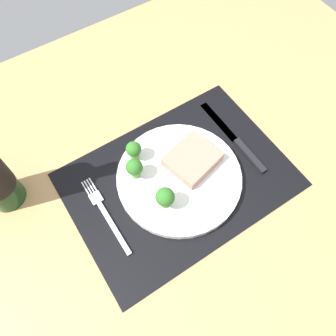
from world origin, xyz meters
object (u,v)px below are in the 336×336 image
plate (179,177)px  fork (106,214)px  steak (192,159)px  knife (238,142)px

plate → fork: (-17.28, 1.42, -0.55)cm
steak → knife: size_ratio=0.46×
knife → fork: bearing=175.8°
steak → fork: size_ratio=0.55×
plate → knife: bearing=1.8°
fork → knife: (33.94, -0.89, 0.05)cm
plate → steak: (4.27, 1.34, 2.00)cm
plate → steak: steak is taller
fork → knife: 33.95cm
fork → knife: size_ratio=0.83×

